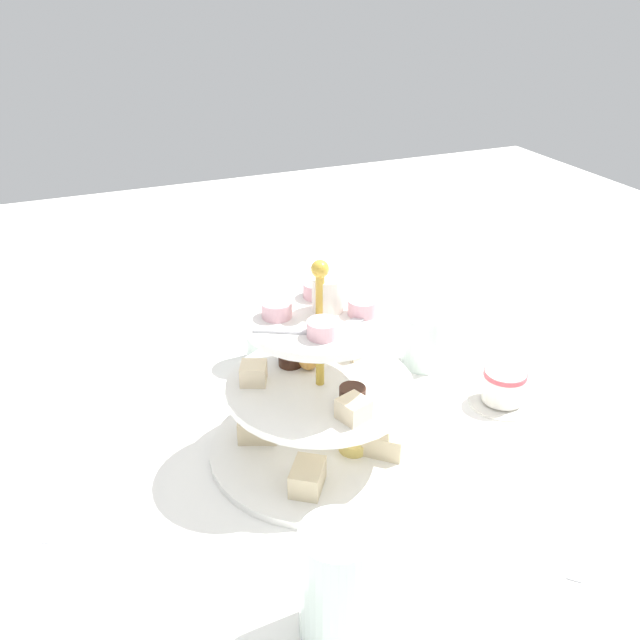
{
  "coord_description": "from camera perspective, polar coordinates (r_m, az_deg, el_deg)",
  "views": [
    {
      "loc": [
        -0.26,
        -0.63,
        0.55
      ],
      "look_at": [
        0.0,
        0.0,
        0.18
      ],
      "focal_mm": 38.68,
      "sensor_mm": 36.0,
      "label": 1
    }
  ],
  "objects": [
    {
      "name": "ground_plane",
      "position": [
        0.87,
        0.0,
        -10.79
      ],
      "size": [
        2.4,
        2.4,
        0.0
      ],
      "primitive_type": "plane",
      "color": "white"
    },
    {
      "name": "tiered_serving_stand",
      "position": [
        0.83,
        0.04,
        -6.55
      ],
      "size": [
        0.27,
        0.27,
        0.26
      ],
      "color": "white",
      "rests_on": "ground_plane"
    },
    {
      "name": "water_glass_tall_right",
      "position": [
        0.64,
        1.43,
        -20.98
      ],
      "size": [
        0.07,
        0.07,
        0.12
      ],
      "primitive_type": "cylinder",
      "color": "silver",
      "rests_on": "ground_plane"
    },
    {
      "name": "water_glass_short_left",
      "position": [
        1.03,
        8.63,
        -1.65
      ],
      "size": [
        0.06,
        0.06,
        0.08
      ],
      "primitive_type": "cylinder",
      "color": "silver",
      "rests_on": "ground_plane"
    },
    {
      "name": "teacup_with_saucer",
      "position": [
        0.98,
        15.03,
        -5.53
      ],
      "size": [
        0.09,
        0.09,
        0.05
      ],
      "color": "white",
      "rests_on": "ground_plane"
    },
    {
      "name": "butter_knife_left",
      "position": [
        0.87,
        -20.72,
        -12.89
      ],
      "size": [
        0.05,
        0.17,
        0.0
      ],
      "primitive_type": "cube",
      "rotation": [
        0.0,
        0.0,
        4.51
      ],
      "color": "silver",
      "rests_on": "ground_plane"
    },
    {
      "name": "butter_knife_right",
      "position": [
        0.83,
        20.72,
        -15.37
      ],
      "size": [
        0.13,
        0.13,
        0.0
      ],
      "primitive_type": "cube",
      "rotation": [
        0.0,
        0.0,
        7.07
      ],
      "color": "silver",
      "rests_on": "ground_plane"
    },
    {
      "name": "water_glass_mid_back",
      "position": [
        1.03,
        -4.53,
        -1.24
      ],
      "size": [
        0.06,
        0.06,
        0.09
      ],
      "primitive_type": "cylinder",
      "color": "silver",
      "rests_on": "ground_plane"
    }
  ]
}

